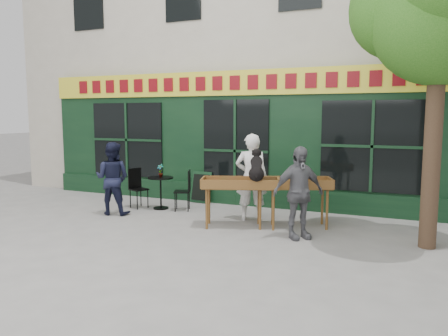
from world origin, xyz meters
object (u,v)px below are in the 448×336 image
(dog, at_px, (256,164))
(man_right, at_px, (298,193))
(book_cart_right, at_px, (292,186))
(bistro_table, at_px, (161,186))
(woman, at_px, (251,177))
(book_cart_center, at_px, (240,186))
(man_left, at_px, (112,178))

(dog, relative_size, man_right, 0.36)
(dog, relative_size, book_cart_right, 0.37)
(man_right, distance_m, bistro_table, 3.79)
(man_right, xyz_separation_m, bistro_table, (-3.60, 1.17, -0.30))
(woman, xyz_separation_m, book_cart_right, (0.95, -0.24, -0.10))
(woman, distance_m, man_right, 1.60)
(woman, xyz_separation_m, man_right, (1.25, -0.99, -0.08))
(book_cart_center, distance_m, man_right, 1.30)
(man_right, distance_m, man_left, 4.30)
(woman, height_order, bistro_table, woman)
(man_left, bearing_deg, book_cart_center, 169.02)
(bistro_table, bearing_deg, book_cart_center, -19.51)
(woman, bearing_deg, book_cart_center, 71.08)
(book_cart_center, relative_size, book_cart_right, 1.00)
(woman, bearing_deg, dog, 97.65)
(woman, height_order, man_left, woman)
(book_cart_right, bearing_deg, woman, 143.32)
(book_cart_center, distance_m, man_left, 3.05)
(book_cart_center, relative_size, man_left, 0.99)
(woman, xyz_separation_m, bistro_table, (-2.35, 0.18, -0.38))
(dog, distance_m, man_left, 3.43)
(book_cart_right, xyz_separation_m, bistro_table, (-3.30, 0.42, -0.28))
(man_left, bearing_deg, bistro_table, -140.15)
(dog, xyz_separation_m, man_right, (0.90, -0.29, -0.45))
(book_cart_center, distance_m, dog, 0.59)
(dog, xyz_separation_m, bistro_table, (-2.70, 0.88, -0.75))
(book_cart_center, relative_size, man_right, 0.96)
(woman, distance_m, book_cart_right, 0.99)
(man_left, bearing_deg, man_right, 164.07)
(woman, relative_size, book_cart_right, 1.14)
(book_cart_center, bearing_deg, woman, 71.08)
(book_cart_right, relative_size, man_right, 0.96)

